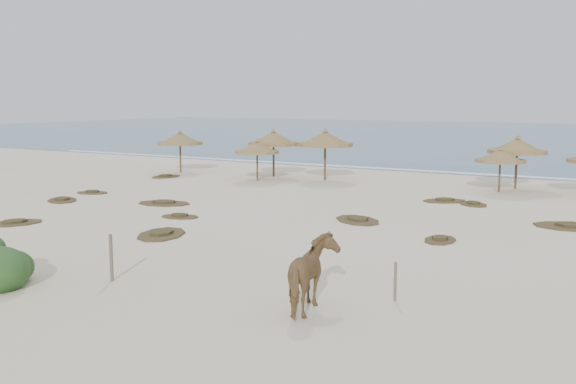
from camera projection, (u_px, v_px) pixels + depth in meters
ground at (179, 243)px, 22.25m from camera, size 160.00×160.00×0.00m
ocean at (539, 136)px, 86.43m from camera, size 200.00×100.00×0.01m
foam_line at (422, 171)px, 44.49m from camera, size 70.00×0.60×0.01m
palapa_0 at (180, 139)px, 43.45m from camera, size 3.60×3.60×2.89m
palapa_1 at (257, 148)px, 38.91m from camera, size 2.97×2.97×2.57m
palapa_2 at (274, 139)px, 40.94m from camera, size 3.70×3.70×3.10m
palapa_3 at (325, 140)px, 39.11m from camera, size 3.62×3.62×3.20m
palapa_4 at (500, 157)px, 34.10m from camera, size 3.45×3.45×2.45m
palapa_5 at (517, 147)px, 35.36m from camera, size 3.75×3.75×3.02m
horse at (313, 275)px, 14.91m from camera, size 1.44×2.25×1.76m
fence_post_near at (111, 258)px, 17.46m from camera, size 0.12×0.12×1.30m
fence_post_far at (395, 282)px, 15.76m from camera, size 0.08×0.08×0.98m
scrub_0 at (62, 200)px, 31.39m from camera, size 2.53×2.41×0.16m
scrub_1 at (164, 203)px, 30.44m from camera, size 2.91×2.23×0.16m
scrub_2 at (180, 216)px, 26.97m from camera, size 1.83×1.38×0.16m
scrub_3 at (358, 220)px, 26.18m from camera, size 2.89×2.77×0.16m
scrub_4 at (440, 239)px, 22.50m from camera, size 1.18×1.72×0.16m
scrub_5 at (572, 226)px, 24.85m from camera, size 3.17×2.30×0.16m
scrub_6 at (166, 176)px, 40.92m from camera, size 1.55×2.23×0.16m
scrub_7 at (445, 200)px, 31.17m from camera, size 2.56×2.41×0.16m
scrub_8 at (92, 192)px, 33.90m from camera, size 1.94×1.51×0.16m
scrub_9 at (161, 234)px, 23.45m from camera, size 2.47×2.96×0.16m
scrub_10 at (473, 204)px, 30.17m from camera, size 2.01×2.07×0.16m
scrub_11 at (15, 223)px, 25.60m from camera, size 2.24×2.55×0.16m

